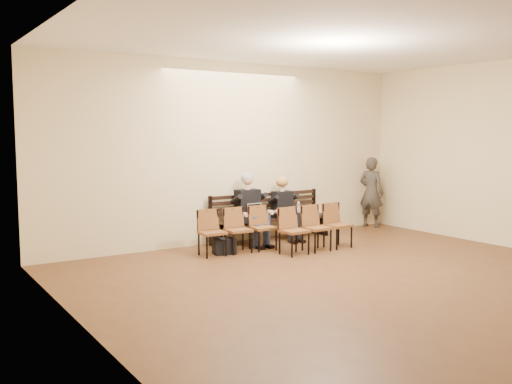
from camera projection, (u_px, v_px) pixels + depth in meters
ground at (438, 304)px, 7.19m from camera, size 10.00×10.00×0.00m
room_walls at (396, 103)px, 7.58m from camera, size 8.02×10.01×3.51m
bench at (271, 229)px, 11.39m from camera, size 2.60×0.90×0.45m
seated_man at (250, 209)px, 10.93m from camera, size 0.57×0.79×1.38m
seated_woman at (285, 211)px, 11.40m from camera, size 0.50×0.69×1.16m
laptop at (259, 217)px, 10.78m from camera, size 0.33×0.27×0.22m
water_bottle at (298, 213)px, 11.28m from camera, size 0.07×0.07×0.22m
bag at (224, 246)px, 10.10m from camera, size 0.42×0.33×0.28m
passerby at (371, 187)px, 12.95m from camera, size 0.64×0.78×1.84m
chair_row_front at (238, 230)px, 10.20m from camera, size 1.48×0.52×0.81m
chair_row_back at (317, 228)px, 10.34m from camera, size 1.53×0.53×0.84m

